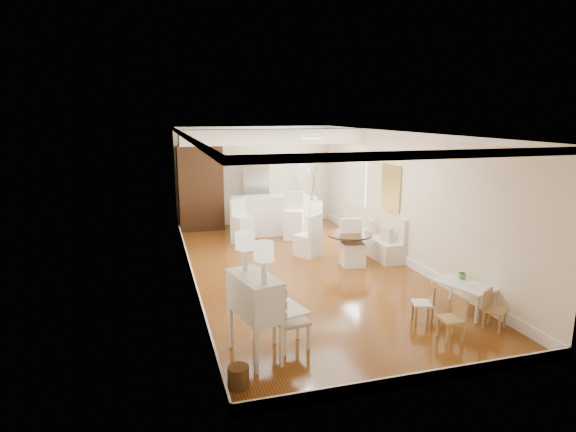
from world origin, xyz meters
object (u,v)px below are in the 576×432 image
kids_table (463,297)px  kids_chair_c (495,310)px  slip_chair_far (308,235)px  pantry_cabinet (200,188)px  wicker_basket (238,377)px  breakfast_counter (270,215)px  kids_chair_a (451,318)px  bar_stool_left (243,222)px  gustavian_armchair (291,320)px  kids_chair_b (423,303)px  slip_chair_near (353,243)px  sideboard (314,212)px  fridge (268,194)px  secretary_bureau (255,317)px  dining_table (349,248)px  bar_stool_right (294,216)px

kids_table → kids_chair_c: bearing=-88.2°
slip_chair_far → pantry_cabinet: bearing=-95.5°
wicker_basket → slip_chair_far: bearing=62.9°
breakfast_counter → kids_chair_a: bearing=-81.5°
breakfast_counter → bar_stool_left: 1.17m
gustavian_armchair → kids_chair_b: (2.18, 0.21, -0.09)m
slip_chair_near → bar_stool_left: bearing=139.1°
kids_chair_a → sideboard: sideboard is taller
slip_chair_near → pantry_cabinet: pantry_cabinet is taller
kids_chair_c → slip_chair_far: size_ratio=0.62×
wicker_basket → fridge: 8.42m
gustavian_armchair → sideboard: 7.39m
wicker_basket → kids_chair_b: (3.07, 0.99, 0.19)m
wicker_basket → fridge: bearing=73.7°
bar_stool_left → sideboard: bearing=8.6°
breakfast_counter → sideboard: (1.45, 0.66, -0.14)m
slip_chair_far → bar_stool_left: bearing=-86.9°
sideboard → secretary_bureau: bearing=-106.8°
dining_table → bar_stool_left: size_ratio=0.87×
kids_chair_b → kids_chair_c: size_ratio=1.04×
dining_table → fridge: (-0.81, 3.99, 0.57)m
slip_chair_far → pantry_cabinet: 3.89m
slip_chair_far → fridge: bearing=-125.1°
secretary_bureau → breakfast_counter: size_ratio=0.55×
gustavian_armchair → dining_table: size_ratio=0.84×
dining_table → sideboard: 3.63m
kids_chair_a → fridge: bearing=-172.8°
kids_chair_a → kids_chair_b: (-0.07, 0.63, -0.01)m
bar_stool_right → kids_chair_b: bearing=-62.3°
kids_chair_b → gustavian_armchair: bearing=-65.8°
secretary_bureau → dining_table: size_ratio=1.18×
wicker_basket → dining_table: size_ratio=0.27×
dining_table → gustavian_armchair: bearing=-124.7°
slip_chair_far → wicker_basket: bearing=25.6°
secretary_bureau → dining_table: (2.81, 3.41, -0.24)m
kids_chair_b → slip_chair_near: 2.92m
kids_table → kids_chair_c: (0.02, -0.73, 0.07)m
kids_chair_a → kids_chair_b: bearing=-172.6°
dining_table → pantry_cabinet: size_ratio=0.42×
fridge → breakfast_counter: bearing=-100.8°
slip_chair_far → kids_chair_a: bearing=61.3°
kids_table → dining_table: dining_table is taller
breakfast_counter → pantry_cabinet: size_ratio=0.89×
kids_table → fridge: size_ratio=0.52×
kids_table → bar_stool_right: (-1.35, 5.15, 0.37)m
slip_chair_near → breakfast_counter: bearing=118.0°
gustavian_armchair → kids_chair_a: gustavian_armchair is taller
kids_chair_c → slip_chair_near: (-0.80, 3.44, 0.18)m
slip_chair_far → sideboard: size_ratio=1.26×
gustavian_armchair → sideboard: size_ratio=1.04×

